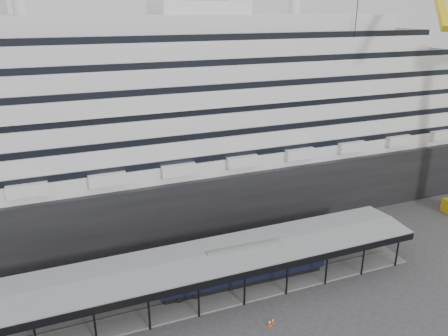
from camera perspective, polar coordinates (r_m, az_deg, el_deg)
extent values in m
plane|color=#353537|center=(53.88, 0.13, -18.65)|extent=(200.00, 200.00, 0.00)
cube|color=black|center=(78.16, -8.67, -1.71)|extent=(130.00, 30.00, 10.00)
cube|color=slate|center=(57.53, -1.80, -15.66)|extent=(56.00, 8.00, 0.24)
cube|color=slate|center=(56.89, -1.55, -15.92)|extent=(54.00, 0.08, 0.10)
cube|color=slate|center=(57.99, -2.06, -15.14)|extent=(54.00, 0.08, 0.10)
cube|color=black|center=(51.59, -0.08, -14.47)|extent=(56.00, 0.18, 0.90)
cube|color=black|center=(58.77, -3.38, -9.82)|extent=(56.00, 0.18, 0.90)
cube|color=slate|center=(54.73, -1.86, -11.35)|extent=(56.00, 9.00, 0.24)
cylinder|color=black|center=(75.65, 16.21, 11.63)|extent=(0.12, 0.12, 47.21)
cube|color=black|center=(58.68, 2.54, -14.30)|extent=(21.50, 3.08, 0.71)
cube|color=black|center=(58.17, 2.56, -13.55)|extent=(22.54, 3.52, 1.12)
cube|color=beige|center=(57.50, 2.58, -12.54)|extent=(22.54, 3.56, 1.33)
cube|color=black|center=(57.03, 2.59, -11.80)|extent=(22.54, 3.52, 0.41)
cube|color=#E4490C|center=(52.71, 5.97, -19.79)|extent=(0.49, 0.49, 0.03)
cone|color=#E4490C|center=(52.46, 5.98, -19.46)|extent=(0.41, 0.41, 0.78)
cylinder|color=white|center=(52.41, 5.99, -19.39)|extent=(0.25, 0.25, 0.15)
cube|color=#F5450D|center=(53.09, 6.39, -19.47)|extent=(0.44, 0.44, 0.03)
cone|color=#F5450D|center=(52.89, 6.41, -19.20)|extent=(0.37, 0.37, 0.64)
cylinder|color=white|center=(52.85, 6.41, -19.15)|extent=(0.20, 0.20, 0.12)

